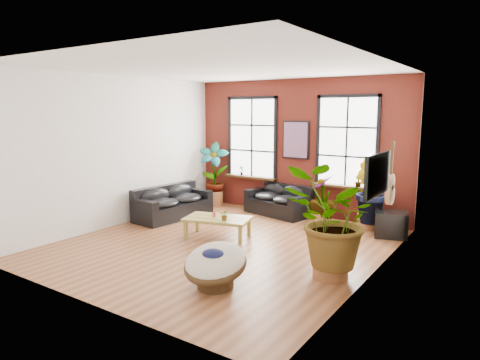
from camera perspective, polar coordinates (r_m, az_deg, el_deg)
The scene contains 19 objects.
room at distance 8.57m, azimuth -1.69°, elevation 2.87°, with size 6.04×6.54×3.54m.
sofa_back at distance 11.27m, azimuth 5.28°, elevation -2.77°, with size 1.87×1.20×0.79m.
sofa_left at distance 11.00m, azimuth -9.07°, elevation -3.11°, with size 1.04×2.11×0.81m.
coffee_table at distance 9.18m, azimuth -2.99°, elevation -5.33°, with size 1.53×1.13×0.53m.
papasan_chair at distance 6.66m, azimuth -3.33°, elevation -11.14°, with size 1.11×1.13×0.73m.
poster at distance 11.15m, azimuth 7.45°, elevation 5.32°, with size 0.74×0.06×0.98m.
tv_wall_unit at distance 7.73m, azimuth 18.34°, elevation 0.19°, with size 0.13×1.86×1.20m.
media_box at distance 9.80m, azimuth 19.47°, elevation -5.59°, with size 0.80×0.72×0.55m.
pot_back_left at distance 12.36m, azimuth -3.60°, elevation -2.40°, with size 0.65×0.65×0.41m.
pot_back_right at distance 10.36m, azimuth 16.81°, elevation -5.14°, with size 0.61×0.61×0.39m.
pot_right_wall at distance 7.25m, azimuth 11.98°, elevation -11.01°, with size 0.62×0.62×0.42m.
pot_mid at distance 10.39m, azimuth 10.69°, elevation -5.00°, with size 0.50×0.50×0.34m.
floor_plant_back_left at distance 12.22m, azimuth -3.53°, elevation 1.17°, with size 0.88×0.60×1.67m, color #134311.
floor_plant_back_right at distance 10.19m, azimuth 16.86°, elevation -1.25°, with size 0.84×0.67×1.52m, color #134311.
floor_plant_right_wall at distance 7.00m, azimuth 11.97°, elevation -5.19°, with size 1.46×1.27×1.63m, color #134311.
floor_plant_mid at distance 10.28m, azimuth 10.93°, elevation -2.29°, with size 0.59×0.59×1.06m, color #134311.
table_plant at distance 8.90m, azimuth -2.06°, elevation -4.70°, with size 0.20×0.17×0.22m, color #134311.
sill_plant_left at distance 12.02m, azimuth 0.19°, elevation 1.30°, with size 0.14×0.10×0.27m, color #134311.
sill_plant_right at distance 10.56m, azimuth 15.50°, elevation -0.15°, with size 0.15×0.15×0.27m, color #134311.
Camera 1 is at (4.95, -6.78, 2.69)m, focal length 32.00 mm.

